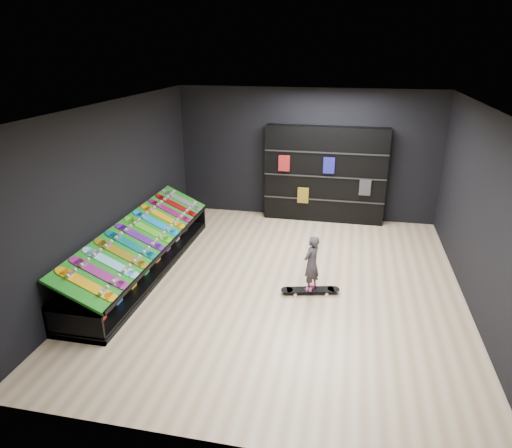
% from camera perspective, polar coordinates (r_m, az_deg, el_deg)
% --- Properties ---
extents(floor, '(6.00, 7.00, 0.01)m').
position_cam_1_polar(floor, '(7.98, 3.25, -7.49)').
color(floor, beige).
rests_on(floor, ground).
extents(ceiling, '(6.00, 7.00, 0.01)m').
position_cam_1_polar(ceiling, '(7.04, 3.77, 14.41)').
color(ceiling, white).
rests_on(ceiling, ground).
extents(wall_back, '(6.00, 0.02, 3.00)m').
position_cam_1_polar(wall_back, '(10.73, 6.31, 8.61)').
color(wall_back, black).
rests_on(wall_back, ground).
extents(wall_front, '(6.00, 0.02, 3.00)m').
position_cam_1_polar(wall_front, '(4.27, -3.69, -12.07)').
color(wall_front, black).
rests_on(wall_front, ground).
extents(wall_left, '(0.02, 7.00, 3.00)m').
position_cam_1_polar(wall_left, '(8.33, -17.43, 4.00)').
color(wall_left, black).
rests_on(wall_left, ground).
extents(wall_right, '(0.02, 7.00, 3.00)m').
position_cam_1_polar(wall_right, '(7.58, 26.52, 1.00)').
color(wall_right, black).
rests_on(wall_right, ground).
extents(display_rack, '(0.90, 4.50, 0.50)m').
position_cam_1_polar(display_rack, '(8.57, -13.86, -4.13)').
color(display_rack, black).
rests_on(display_rack, ground).
extents(turf_ramp, '(0.92, 4.50, 0.46)m').
position_cam_1_polar(turf_ramp, '(8.36, -13.83, -1.31)').
color(turf_ramp, '#10610F').
rests_on(turf_ramp, display_rack).
extents(back_shelving, '(2.74, 0.32, 2.19)m').
position_cam_1_polar(back_shelving, '(10.62, 8.59, 6.12)').
color(back_shelving, black).
rests_on(back_shelving, ground).
extents(floor_skateboard, '(1.00, 0.45, 0.09)m').
position_cam_1_polar(floor_skateboard, '(7.71, 6.79, -8.34)').
color(floor_skateboard, black).
rests_on(floor_skateboard, ground).
extents(child, '(0.24, 0.26, 0.57)m').
position_cam_1_polar(child, '(7.55, 6.89, -6.18)').
color(child, black).
rests_on(child, floor_skateboard).
extents(display_board_0, '(0.93, 0.22, 0.50)m').
position_cam_1_polar(display_board_0, '(6.86, -20.43, -7.08)').
color(display_board_0, yellow).
rests_on(display_board_0, turf_ramp).
extents(display_board_1, '(0.93, 0.22, 0.50)m').
position_cam_1_polar(display_board_1, '(7.11, -19.01, -5.82)').
color(display_board_1, '#2626BF').
rests_on(display_board_1, turf_ramp).
extents(display_board_2, '(0.93, 0.22, 0.50)m').
position_cam_1_polar(display_board_2, '(7.38, -17.69, -4.65)').
color(display_board_2, '#0CB2E5').
rests_on(display_board_2, turf_ramp).
extents(display_board_3, '(0.93, 0.22, 0.50)m').
position_cam_1_polar(display_board_3, '(7.65, -16.46, -3.56)').
color(display_board_3, yellow).
rests_on(display_board_3, turf_ramp).
extents(display_board_4, '(0.93, 0.22, 0.50)m').
position_cam_1_polar(display_board_4, '(7.92, -15.33, -2.54)').
color(display_board_4, '#0C8C99').
rests_on(display_board_4, turf_ramp).
extents(display_board_5, '(0.93, 0.22, 0.50)m').
position_cam_1_polar(display_board_5, '(8.21, -14.27, -1.59)').
color(display_board_5, purple).
rests_on(display_board_5, turf_ramp).
extents(display_board_6, '(0.93, 0.22, 0.50)m').
position_cam_1_polar(display_board_6, '(8.49, -13.28, -0.71)').
color(display_board_6, green).
rests_on(display_board_6, turf_ramp).
extents(display_board_7, '(0.93, 0.22, 0.50)m').
position_cam_1_polar(display_board_7, '(8.78, -12.36, 0.12)').
color(display_board_7, blue).
rests_on(display_board_7, turf_ramp).
extents(display_board_8, '(0.93, 0.22, 0.50)m').
position_cam_1_polar(display_board_8, '(9.08, -11.50, 0.90)').
color(display_board_8, orange).
rests_on(display_board_8, turf_ramp).
extents(display_board_9, '(0.93, 0.22, 0.50)m').
position_cam_1_polar(display_board_9, '(9.38, -10.69, 1.62)').
color(display_board_9, '#E5198C').
rests_on(display_board_9, turf_ramp).
extents(display_board_10, '(0.93, 0.22, 0.50)m').
position_cam_1_polar(display_board_10, '(9.68, -9.93, 2.30)').
color(display_board_10, red).
rests_on(display_board_10, turf_ramp).
extents(display_board_11, '(0.93, 0.22, 0.50)m').
position_cam_1_polar(display_board_11, '(9.98, -9.22, 2.94)').
color(display_board_11, black).
rests_on(display_board_11, turf_ramp).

